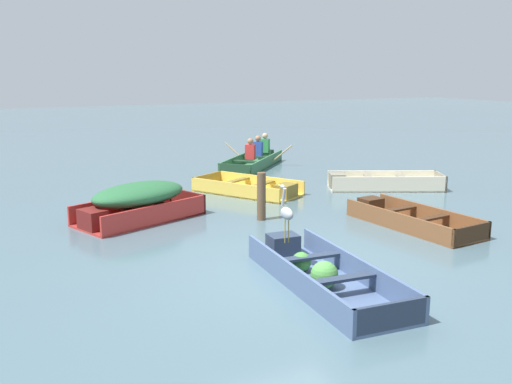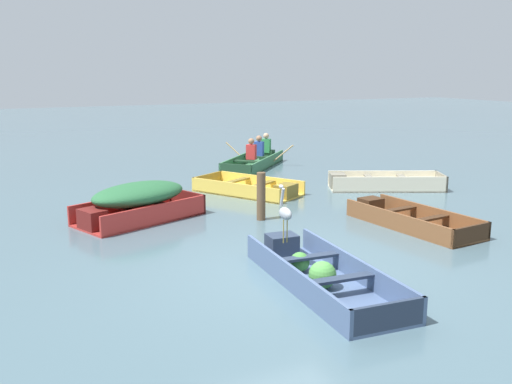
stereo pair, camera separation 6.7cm
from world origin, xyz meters
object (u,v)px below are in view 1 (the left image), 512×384
(skiff_red_far_moored, at_px, (138,199))
(skiff_wooden_brown_outer_moored, at_px, (408,219))
(heron_on_dinghy, at_px, (287,212))
(skiff_yellow_near_moored, at_px, (252,189))
(dinghy_slate_blue_foreground, at_px, (319,273))
(mooring_post, at_px, (261,196))
(skiff_cream_mid_moored, at_px, (380,184))
(rowboat_green_with_crew, at_px, (255,159))

(skiff_red_far_moored, distance_m, skiff_wooden_brown_outer_moored, 5.22)
(heron_on_dinghy, bearing_deg, skiff_yellow_near_moored, 70.00)
(dinghy_slate_blue_foreground, xyz_separation_m, skiff_red_far_moored, (-1.39, 4.41, 0.29))
(mooring_post, bearing_deg, dinghy_slate_blue_foreground, -103.20)
(skiff_cream_mid_moored, distance_m, mooring_post, 4.18)
(skiff_yellow_near_moored, relative_size, mooring_post, 2.90)
(skiff_yellow_near_moored, distance_m, heron_on_dinghy, 5.30)
(skiff_cream_mid_moored, bearing_deg, heron_on_dinghy, -140.47)
(skiff_red_far_moored, distance_m, rowboat_green_with_crew, 6.79)
(skiff_red_far_moored, height_order, rowboat_green_with_crew, rowboat_green_with_crew)
(dinghy_slate_blue_foreground, distance_m, skiff_yellow_near_moored, 5.87)
(skiff_wooden_brown_outer_moored, height_order, mooring_post, mooring_post)
(skiff_wooden_brown_outer_moored, bearing_deg, mooring_post, 145.80)
(skiff_red_far_moored, bearing_deg, skiff_yellow_near_moored, 21.80)
(skiff_wooden_brown_outer_moored, relative_size, heron_on_dinghy, 3.27)
(skiff_red_far_moored, relative_size, rowboat_green_with_crew, 0.91)
(skiff_red_far_moored, distance_m, mooring_post, 2.41)
(dinghy_slate_blue_foreground, xyz_separation_m, mooring_post, (0.80, 3.40, 0.33))
(dinghy_slate_blue_foreground, height_order, rowboat_green_with_crew, rowboat_green_with_crew)
(skiff_yellow_near_moored, distance_m, skiff_cream_mid_moored, 3.22)
(dinghy_slate_blue_foreground, relative_size, skiff_cream_mid_moored, 1.09)
(skiff_wooden_brown_outer_moored, xyz_separation_m, mooring_post, (-2.33, 1.58, 0.36))
(dinghy_slate_blue_foreground, xyz_separation_m, skiff_yellow_near_moored, (1.65, 5.63, -0.02))
(skiff_yellow_near_moored, relative_size, rowboat_green_with_crew, 0.92)
(rowboat_green_with_crew, bearing_deg, skiff_yellow_near_moored, -116.88)
(skiff_red_far_moored, bearing_deg, heron_on_dinghy, -71.41)
(skiff_yellow_near_moored, relative_size, skiff_cream_mid_moored, 0.95)
(skiff_cream_mid_moored, height_order, skiff_wooden_brown_outer_moored, skiff_cream_mid_moored)
(mooring_post, bearing_deg, rowboat_green_with_crew, 65.33)
(skiff_yellow_near_moored, height_order, skiff_red_far_moored, skiff_red_far_moored)
(skiff_wooden_brown_outer_moored, distance_m, mooring_post, 2.84)
(skiff_yellow_near_moored, distance_m, skiff_red_far_moored, 3.29)
(dinghy_slate_blue_foreground, height_order, heron_on_dinghy, heron_on_dinghy)
(skiff_yellow_near_moored, height_order, rowboat_green_with_crew, rowboat_green_with_crew)
(skiff_wooden_brown_outer_moored, bearing_deg, skiff_yellow_near_moored, 111.07)
(skiff_wooden_brown_outer_moored, bearing_deg, heron_on_dinghy, -161.15)
(dinghy_slate_blue_foreground, distance_m, heron_on_dinghy, 1.03)
(skiff_wooden_brown_outer_moored, xyz_separation_m, rowboat_green_with_crew, (0.32, 7.35, 0.10))
(heron_on_dinghy, relative_size, mooring_post, 0.89)
(mooring_post, bearing_deg, skiff_yellow_near_moored, 68.99)
(skiff_yellow_near_moored, distance_m, rowboat_green_with_crew, 3.97)
(skiff_cream_mid_moored, distance_m, rowboat_green_with_crew, 4.62)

